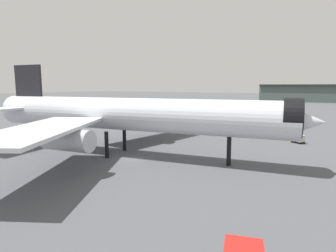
% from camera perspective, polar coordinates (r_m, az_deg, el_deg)
% --- Properties ---
extents(ground, '(900.00, 900.00, 0.00)m').
position_cam_1_polar(ground, '(48.62, -7.58, -6.66)').
color(ground, '#4C4F54').
extents(airliner_near_gate, '(61.97, 55.91, 16.53)m').
position_cam_1_polar(airliner_near_gate, '(50.30, -8.40, 2.25)').
color(airliner_near_gate, silver).
rests_on(airliner_near_gate, ground).
extents(baggage_cart_trailing, '(2.86, 2.71, 1.82)m').
position_cam_1_polar(baggage_cart_trailing, '(67.50, 24.82, -2.34)').
color(baggage_cart_trailing, black).
rests_on(baggage_cart_trailing, ground).
extents(traffic_cone_near_nose, '(0.60, 0.60, 0.74)m').
position_cam_1_polar(traffic_cone_near_nose, '(78.55, 15.17, -0.93)').
color(traffic_cone_near_nose, '#F2600C').
rests_on(traffic_cone_near_nose, ground).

